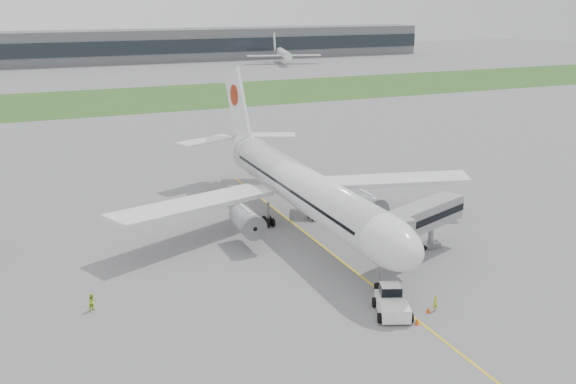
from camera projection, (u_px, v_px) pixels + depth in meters
name	position (u px, v px, depth m)	size (l,w,h in m)	color
ground	(315.00, 240.00, 76.53)	(600.00, 600.00, 0.00)	gray
apron_markings	(334.00, 255.00, 72.13)	(70.00, 70.00, 0.04)	yellow
grass_strip	(134.00, 99.00, 182.14)	(600.00, 50.00, 0.02)	#325821
terminal_building	(87.00, 47.00, 276.81)	(320.00, 22.30, 14.00)	slate
airliner	(298.00, 184.00, 79.17)	(48.13, 53.95, 17.88)	white
pushback_tug	(392.00, 302.00, 58.66)	(4.38, 5.24, 2.36)	white
jet_bridge	(419.00, 219.00, 70.21)	(12.76, 8.04, 6.14)	gray
safety_cone_left	(417.00, 322.00, 56.74)	(0.42, 0.42, 0.58)	#DF480B
safety_cone_right	(428.00, 310.00, 58.85)	(0.41, 0.41, 0.57)	#DF480B
ground_crew_near	(435.00, 303.00, 59.16)	(0.55, 0.36, 1.52)	#B8CF22
ground_crew_far	(92.00, 302.00, 59.11)	(0.84, 0.66, 1.74)	#AED824
distant_aircraft_right	(284.00, 64.00, 278.68)	(32.15, 28.37, 12.29)	white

